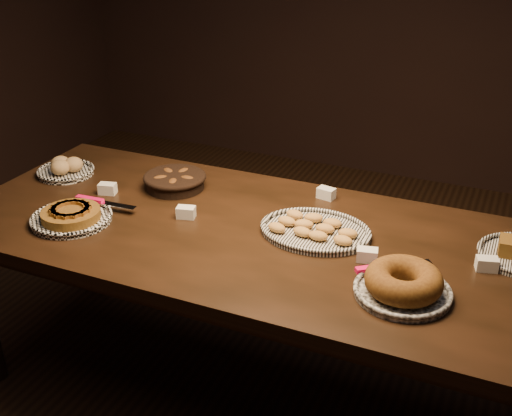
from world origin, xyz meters
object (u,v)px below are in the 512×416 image
at_px(buffet_table, 263,250).
at_px(bundt_cake_plate, 403,284).
at_px(madeleine_platter, 315,230).
at_px(apple_tart_plate, 72,216).

height_order(buffet_table, bundt_cake_plate, bundt_cake_plate).
relative_size(buffet_table, madeleine_platter, 5.88).
xyz_separation_m(madeleine_platter, bundt_cake_plate, (0.38, -0.27, 0.02)).
relative_size(madeleine_platter, bundt_cake_plate, 1.13).
height_order(apple_tart_plate, bundt_cake_plate, bundt_cake_plate).
xyz_separation_m(buffet_table, madeleine_platter, (0.18, 0.07, 0.09)).
xyz_separation_m(apple_tart_plate, bundt_cake_plate, (1.26, 0.01, 0.02)).
distance_m(apple_tart_plate, bundt_cake_plate, 1.26).
bearing_deg(madeleine_platter, buffet_table, -139.05).
relative_size(apple_tart_plate, madeleine_platter, 0.84).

